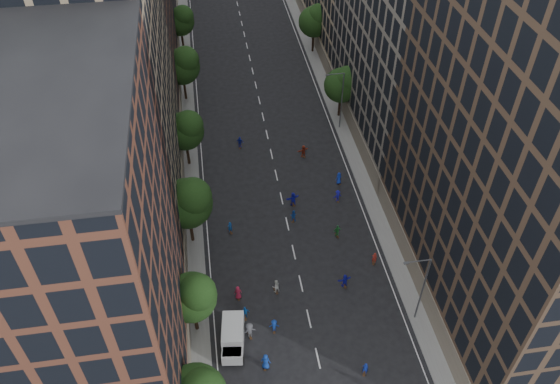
# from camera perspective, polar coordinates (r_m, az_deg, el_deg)

# --- Properties ---
(ground) EXTENTS (240.00, 240.00, 0.00)m
(ground) POSITION_cam_1_polar(r_m,az_deg,el_deg) (74.56, -0.85, 3.76)
(ground) COLOR black
(ground) RESTS_ON ground
(sidewalk_left) EXTENTS (4.00, 105.00, 0.15)m
(sidewalk_left) POSITION_cam_1_polar(r_m,az_deg,el_deg) (80.19, -10.18, 6.25)
(sidewalk_left) COLOR slate
(sidewalk_left) RESTS_ON ground
(sidewalk_right) EXTENTS (4.00, 105.00, 0.15)m
(sidewalk_right) POSITION_cam_1_polar(r_m,az_deg,el_deg) (82.48, 6.77, 7.80)
(sidewalk_right) COLOR slate
(sidewalk_right) RESTS_ON ground
(bldg_left_a) EXTENTS (14.00, 22.00, 30.00)m
(bldg_left_a) POSITION_cam_1_polar(r_m,az_deg,el_deg) (44.16, -20.68, -6.99)
(bldg_left_a) COLOR #583021
(bldg_left_a) RESTS_ON ground
(bldg_left_b) EXTENTS (14.00, 26.00, 34.00)m
(bldg_left_b) POSITION_cam_1_polar(r_m,az_deg,el_deg) (61.46, -18.50, 11.39)
(bldg_left_b) COLOR #947F61
(bldg_left_b) RESTS_ON ground
(bldg_left_c) EXTENTS (14.00, 20.00, 28.00)m
(bldg_left_c) POSITION_cam_1_polar(r_m,az_deg,el_deg) (83.15, -16.58, 17.71)
(bldg_left_c) COLOR #583021
(bldg_left_c) RESTS_ON ground
(bldg_right_a) EXTENTS (14.00, 30.00, 36.00)m
(bldg_right_a) POSITION_cam_1_polar(r_m,az_deg,el_deg) (51.00, 24.96, 3.83)
(bldg_right_a) COLOR #483526
(bldg_right_a) RESTS_ON ground
(bldg_right_b) EXTENTS (14.00, 28.00, 33.00)m
(bldg_right_b) POSITION_cam_1_polar(r_m,az_deg,el_deg) (73.64, 14.04, 17.12)
(bldg_right_b) COLOR #6F675C
(bldg_right_b) RESTS_ON ground
(tree_left_1) EXTENTS (4.80, 4.80, 8.21)m
(tree_left_1) POSITION_cam_1_polar(r_m,az_deg,el_deg) (51.89, -9.06, -10.67)
(tree_left_1) COLOR black
(tree_left_1) RESTS_ON ground
(tree_left_2) EXTENTS (5.60, 5.60, 9.45)m
(tree_left_2) POSITION_cam_1_polar(r_m,az_deg,el_deg) (59.37, -9.52, -0.98)
(tree_left_2) COLOR black
(tree_left_2) RESTS_ON ground
(tree_left_3) EXTENTS (5.00, 5.00, 8.58)m
(tree_left_3) POSITION_cam_1_polar(r_m,az_deg,el_deg) (70.60, -9.82, 6.47)
(tree_left_3) COLOR black
(tree_left_3) RESTS_ON ground
(tree_left_4) EXTENTS (5.40, 5.40, 9.08)m
(tree_left_4) POSITION_cam_1_polar(r_m,az_deg,el_deg) (83.99, -10.11, 12.96)
(tree_left_4) COLOR black
(tree_left_4) RESTS_ON ground
(tree_left_5) EXTENTS (4.80, 4.80, 8.33)m
(tree_left_5) POSITION_cam_1_polar(r_m,az_deg,el_deg) (98.48, -10.30, 17.27)
(tree_left_5) COLOR black
(tree_left_5) RESTS_ON ground
(tree_right_a) EXTENTS (5.00, 5.00, 8.39)m
(tree_right_a) POSITION_cam_1_polar(r_m,az_deg,el_deg) (79.61, 6.59, 11.19)
(tree_right_a) COLOR black
(tree_right_a) RESTS_ON ground
(tree_right_b) EXTENTS (5.20, 5.20, 8.83)m
(tree_right_b) POSITION_cam_1_polar(r_m,az_deg,el_deg) (96.59, 3.70, 17.51)
(tree_right_b) COLOR black
(tree_right_b) RESTS_ON ground
(streetlamp_near) EXTENTS (2.64, 0.22, 9.06)m
(streetlamp_near) POSITION_cam_1_polar(r_m,az_deg,el_deg) (54.11, 14.54, -9.51)
(streetlamp_near) COLOR #595B60
(streetlamp_near) RESTS_ON ground
(streetlamp_far) EXTENTS (2.64, 0.22, 9.06)m
(streetlamp_far) POSITION_cam_1_polar(r_m,az_deg,el_deg) (77.28, 6.33, 9.76)
(streetlamp_far) COLOR #595B60
(streetlamp_far) RESTS_ON ground
(cargo_van) EXTENTS (2.74, 4.87, 2.47)m
(cargo_van) POSITION_cam_1_polar(r_m,az_deg,el_deg) (54.01, -4.94, -14.88)
(cargo_van) COLOR #B4B4B6
(cargo_van) RESTS_ON ground
(skater_0) EXTENTS (1.09, 0.90, 1.92)m
(skater_0) POSITION_cam_1_polar(r_m,az_deg,el_deg) (52.89, -1.51, -17.31)
(skater_0) COLOR #123697
(skater_0) RESTS_ON ground
(skater_1) EXTENTS (0.65, 0.56, 1.52)m
(skater_1) POSITION_cam_1_polar(r_m,az_deg,el_deg) (53.34, 8.89, -17.76)
(skater_1) COLOR #152FB2
(skater_1) RESTS_ON ground
(skater_3) EXTENTS (1.08, 0.69, 1.58)m
(skater_3) POSITION_cam_1_polar(r_m,az_deg,el_deg) (55.13, -0.62, -13.82)
(skater_3) COLOR #13369C
(skater_3) RESTS_ON ground
(skater_4) EXTENTS (1.00, 0.50, 1.64)m
(skater_4) POSITION_cam_1_polar(r_m,az_deg,el_deg) (56.07, -3.66, -12.47)
(skater_4) COLOR #124998
(skater_4) RESTS_ON ground
(skater_5) EXTENTS (1.59, 0.80, 1.64)m
(skater_5) POSITION_cam_1_polar(r_m,az_deg,el_deg) (58.76, 6.78, -9.20)
(skater_5) COLOR #121499
(skater_5) RESTS_ON ground
(skater_6) EXTENTS (0.86, 0.60, 1.69)m
(skater_6) POSITION_cam_1_polar(r_m,az_deg,el_deg) (57.54, -4.40, -10.46)
(skater_6) COLOR #A71B39
(skater_6) RESTS_ON ground
(skater_7) EXTENTS (0.65, 0.54, 1.53)m
(skater_7) POSITION_cam_1_polar(r_m,az_deg,el_deg) (61.31, 9.83, -6.82)
(skater_7) COLOR #A3251B
(skater_7) RESTS_ON ground
(skater_8) EXTENTS (0.96, 0.82, 1.70)m
(skater_8) POSITION_cam_1_polar(r_m,az_deg,el_deg) (57.86, -0.44, -9.85)
(skater_8) COLOR silver
(skater_8) RESTS_ON ground
(skater_9) EXTENTS (1.37, 0.96, 1.93)m
(skater_9) POSITION_cam_1_polar(r_m,az_deg,el_deg) (54.70, -3.20, -14.27)
(skater_9) COLOR #48484D
(skater_9) RESTS_ON ground
(skater_10) EXTENTS (1.02, 0.58, 1.65)m
(skater_10) POSITION_cam_1_polar(r_m,az_deg,el_deg) (63.43, 6.01, -4.08)
(skater_10) COLOR #22712F
(skater_10) RESTS_ON ground
(skater_11) EXTENTS (1.81, 1.04, 1.86)m
(skater_11) POSITION_cam_1_polar(r_m,az_deg,el_deg) (66.74, 1.38, -0.75)
(skater_11) COLOR #1618B3
(skater_11) RESTS_ON ground
(skater_12) EXTENTS (0.97, 0.80, 1.70)m
(skater_12) POSITION_cam_1_polar(r_m,az_deg,el_deg) (70.13, 6.16, 1.42)
(skater_12) COLOR #1735BB
(skater_12) RESTS_ON ground
(skater_13) EXTENTS (0.69, 0.58, 1.60)m
(skater_13) POSITION_cam_1_polar(r_m,az_deg,el_deg) (63.77, -5.25, -3.71)
(skater_13) COLOR #124499
(skater_13) RESTS_ON ground
(skater_14) EXTENTS (0.91, 0.82, 1.55)m
(skater_14) POSITION_cam_1_polar(r_m,az_deg,el_deg) (64.88, 1.39, -2.52)
(skater_14) COLOR #1443A6
(skater_14) RESTS_ON ground
(skater_15) EXTENTS (1.12, 0.77, 1.60)m
(skater_15) POSITION_cam_1_polar(r_m,az_deg,el_deg) (67.70, 6.04, -0.43)
(skater_15) COLOR #1614A5
(skater_15) RESTS_ON ground
(skater_16) EXTENTS (1.09, 0.77, 1.71)m
(skater_16) POSITION_cam_1_polar(r_m,az_deg,el_deg) (75.75, -4.20, 5.18)
(skater_16) COLOR #1421AA
(skater_16) RESTS_ON ground
(skater_17) EXTENTS (1.72, 1.06, 1.77)m
(skater_17) POSITION_cam_1_polar(r_m,az_deg,el_deg) (74.03, 2.46, 4.27)
(skater_17) COLOR maroon
(skater_17) RESTS_ON ground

